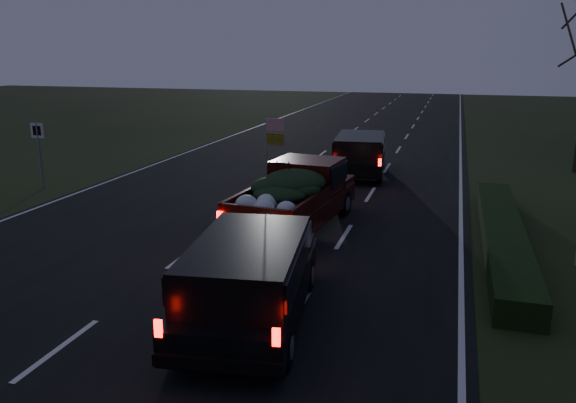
% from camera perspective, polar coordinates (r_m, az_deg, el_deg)
% --- Properties ---
extents(ground, '(120.00, 120.00, 0.00)m').
position_cam_1_polar(ground, '(14.70, -10.19, -5.28)').
color(ground, black).
rests_on(ground, ground).
extents(road_asphalt, '(14.00, 120.00, 0.02)m').
position_cam_1_polar(road_asphalt, '(14.70, -10.19, -5.25)').
color(road_asphalt, black).
rests_on(road_asphalt, ground).
extents(hedge_row, '(1.00, 10.00, 0.60)m').
position_cam_1_polar(hedge_row, '(16.05, 20.99, -3.19)').
color(hedge_row, black).
rests_on(hedge_row, ground).
extents(route_sign, '(0.55, 0.08, 2.50)m').
position_cam_1_polar(route_sign, '(23.02, -23.98, 5.27)').
color(route_sign, gray).
rests_on(route_sign, ground).
extents(pickup_truck, '(2.61, 5.61, 2.85)m').
position_cam_1_polar(pickup_truck, '(16.31, 0.82, 0.91)').
color(pickup_truck, '#3E0D08').
rests_on(pickup_truck, ground).
extents(lead_suv, '(2.45, 4.94, 1.37)m').
position_cam_1_polar(lead_suv, '(23.70, 7.32, 5.15)').
color(lead_suv, black).
rests_on(lead_suv, ground).
extents(rear_suv, '(2.68, 5.04, 1.38)m').
position_cam_1_polar(rear_suv, '(10.56, -3.97, -7.23)').
color(rear_suv, black).
rests_on(rear_suv, ground).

